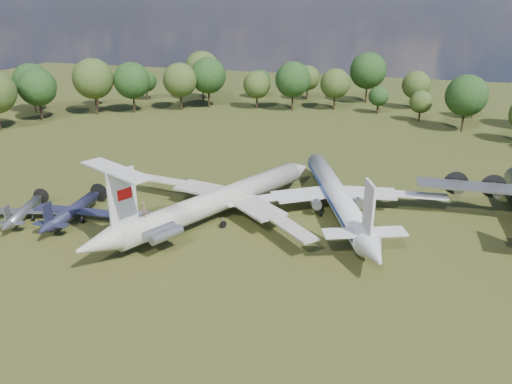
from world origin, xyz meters
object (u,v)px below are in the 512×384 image
(small_prop_northwest, at_px, (24,214))
(small_prop_west, at_px, (73,213))
(person_on_il62, at_px, (144,209))
(tu104_jet, at_px, (337,199))
(il62_airliner, at_px, (219,204))

(small_prop_northwest, bearing_deg, small_prop_west, -2.66)
(person_on_il62, bearing_deg, small_prop_northwest, 10.81)
(person_on_il62, bearing_deg, tu104_jet, -120.78)
(il62_airliner, height_order, small_prop_west, il62_airliner)
(small_prop_west, bearing_deg, small_prop_northwest, -170.33)
(il62_airliner, distance_m, small_prop_west, 20.76)
(il62_airliner, xyz_separation_m, small_prop_northwest, (-26.38, -8.95, -1.24))
(small_prop_west, height_order, small_prop_northwest, small_prop_west)
(small_prop_west, xyz_separation_m, small_prop_northwest, (-6.92, -1.82, -0.22))
(tu104_jet, xyz_separation_m, small_prop_northwest, (-42.13, -16.17, -1.17))
(tu104_jet, bearing_deg, small_prop_northwest, 178.90)
(il62_airliner, bearing_deg, tu104_jet, 49.35)
(small_prop_northwest, bearing_deg, tu104_jet, 3.57)
(small_prop_west, xyz_separation_m, person_on_il62, (14.19, -4.33, 4.24))
(il62_airliner, distance_m, person_on_il62, 13.02)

